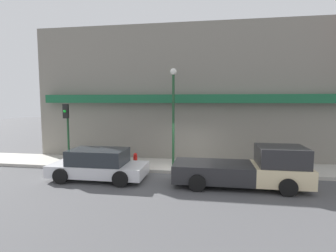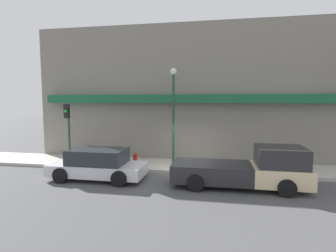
{
  "view_description": "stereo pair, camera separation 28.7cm",
  "coord_description": "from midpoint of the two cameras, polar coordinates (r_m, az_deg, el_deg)",
  "views": [
    {
      "loc": [
        1.15,
        -13.04,
        3.77
      ],
      "look_at": [
        -1.11,
        1.09,
        2.37
      ],
      "focal_mm": 28.0,
      "sensor_mm": 36.0,
      "label": 1
    },
    {
      "loc": [
        1.43,
        -12.99,
        3.77
      ],
      "look_at": [
        -1.11,
        1.09,
        2.37
      ],
      "focal_mm": 28.0,
      "sensor_mm": 36.0,
      "label": 2
    }
  ],
  "objects": [
    {
      "name": "ground_plane",
      "position": [
        13.61,
        4.46,
        -10.51
      ],
      "size": [
        80.0,
        80.0,
        0.0
      ],
      "primitive_type": "plane",
      "color": "#4C4C4F"
    },
    {
      "name": "sidewalk",
      "position": [
        14.9,
        5.0,
        -8.75
      ],
      "size": [
        36.0,
        2.72,
        0.17
      ],
      "color": "#B7B2A8",
      "rests_on": "ground"
    },
    {
      "name": "building",
      "position": [
        17.27,
        6.03,
        6.91
      ],
      "size": [
        19.8,
        3.8,
        9.5
      ],
      "color": "gray",
      "rests_on": "ground"
    },
    {
      "name": "pickup_truck",
      "position": [
        12.06,
        17.67,
        -8.95
      ],
      "size": [
        5.75,
        2.16,
        1.82
      ],
      "rotation": [
        0.0,
        0.0,
        -0.02
      ],
      "color": "beige",
      "rests_on": "ground"
    },
    {
      "name": "parked_car",
      "position": [
        13.12,
        -14.36,
        -8.06
      ],
      "size": [
        4.54,
        2.1,
        1.46
      ],
      "rotation": [
        0.0,
        0.0,
        0.02
      ],
      "color": "silver",
      "rests_on": "ground"
    },
    {
      "name": "fire_hydrant",
      "position": [
        14.48,
        -6.56,
        -7.31
      ],
      "size": [
        0.22,
        0.22,
        0.76
      ],
      "color": "red",
      "rests_on": "sidewalk"
    },
    {
      "name": "street_lamp",
      "position": [
        14.38,
        1.75,
        4.6
      ],
      "size": [
        0.36,
        0.36,
        5.34
      ],
      "color": "#1E4728",
      "rests_on": "sidewalk"
    },
    {
      "name": "traffic_light",
      "position": [
        15.86,
        -20.48,
        0.72
      ],
      "size": [
        0.28,
        0.42,
        3.4
      ],
      "color": "#1E4728",
      "rests_on": "sidewalk"
    }
  ]
}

